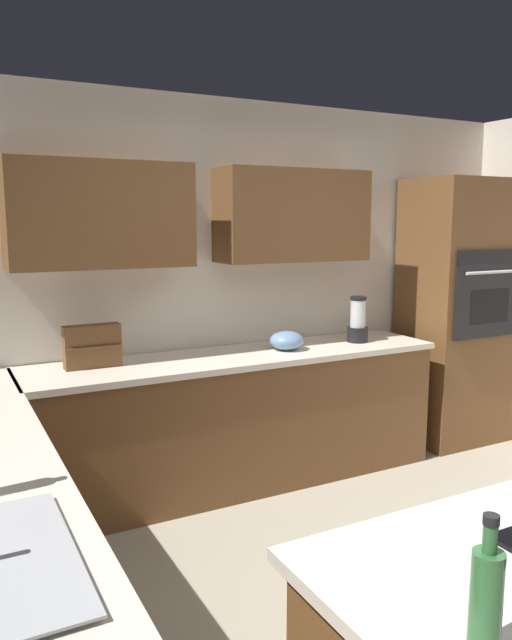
{
  "coord_description": "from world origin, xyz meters",
  "views": [
    {
      "loc": [
        1.88,
        1.89,
        1.78
      ],
      "look_at": [
        0.17,
        -1.36,
        1.19
      ],
      "focal_mm": 34.79,
      "sensor_mm": 36.0,
      "label": 1
    }
  ],
  "objects_px": {
    "wall_oven": "(457,312)",
    "oil_bottle": "(486,599)",
    "blender": "(358,322)",
    "spice_rack": "(92,346)",
    "mixing_bowl": "(287,341)"
  },
  "relations": [
    {
      "from": "mixing_bowl",
      "to": "blender",
      "type": "bearing_deg",
      "value": 180.0
    },
    {
      "from": "spice_rack",
      "to": "mixing_bowl",
      "type": "bearing_deg",
      "value": 175.57
    },
    {
      "from": "blender",
      "to": "mixing_bowl",
      "type": "xyz_separation_m",
      "value": [
        0.6,
        0.0,
        -0.08
      ]
    },
    {
      "from": "oil_bottle",
      "to": "spice_rack",
      "type": "bearing_deg",
      "value": -87.68
    },
    {
      "from": "wall_oven",
      "to": "blender",
      "type": "bearing_deg",
      "value": 0.96
    },
    {
      "from": "wall_oven",
      "to": "spice_rack",
      "type": "xyz_separation_m",
      "value": [
        2.9,
        -0.08,
        -0.02
      ]
    },
    {
      "from": "wall_oven",
      "to": "mixing_bowl",
      "type": "xyz_separation_m",
      "value": [
        1.6,
        0.02,
        -0.09
      ]
    },
    {
      "from": "wall_oven",
      "to": "spice_rack",
      "type": "height_order",
      "value": "wall_oven"
    },
    {
      "from": "wall_oven",
      "to": "oil_bottle",
      "type": "distance_m",
      "value": 3.96
    },
    {
      "from": "wall_oven",
      "to": "oil_bottle",
      "type": "height_order",
      "value": "wall_oven"
    },
    {
      "from": "blender",
      "to": "spice_rack",
      "type": "bearing_deg",
      "value": -3.03
    },
    {
      "from": "mixing_bowl",
      "to": "wall_oven",
      "type": "bearing_deg",
      "value": -179.4
    },
    {
      "from": "blender",
      "to": "spice_rack",
      "type": "distance_m",
      "value": 1.9
    },
    {
      "from": "spice_rack",
      "to": "oil_bottle",
      "type": "relative_size",
      "value": 1.1
    },
    {
      "from": "blender",
      "to": "spice_rack",
      "type": "xyz_separation_m",
      "value": [
        1.9,
        -0.1,
        -0.01
      ]
    }
  ]
}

